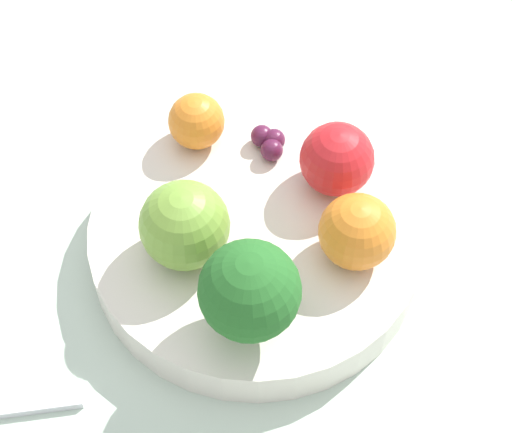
{
  "coord_description": "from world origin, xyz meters",
  "views": [
    {
      "loc": [
        0.3,
        0.06,
        0.49
      ],
      "look_at": [
        0.0,
        0.0,
        0.06
      ],
      "focal_mm": 60.0,
      "sensor_mm": 36.0,
      "label": 1
    }
  ],
  "objects_px": {
    "bowl": "(256,239)",
    "spoon": "(16,402)",
    "broccoli": "(250,292)",
    "grape_cluster": "(270,142)",
    "apple_red": "(337,159)",
    "orange_back": "(357,232)",
    "apple_green": "(185,225)",
    "orange_front": "(196,121)"
  },
  "relations": [
    {
      "from": "bowl",
      "to": "spoon",
      "type": "relative_size",
      "value": 2.71
    },
    {
      "from": "orange_front",
      "to": "grape_cluster",
      "type": "relative_size",
      "value": 1.43
    },
    {
      "from": "apple_green",
      "to": "grape_cluster",
      "type": "xyz_separation_m",
      "value": [
        -0.09,
        0.04,
        -0.02
      ]
    },
    {
      "from": "bowl",
      "to": "spoon",
      "type": "bearing_deg",
      "value": -42.2
    },
    {
      "from": "apple_red",
      "to": "grape_cluster",
      "type": "height_order",
      "value": "apple_red"
    },
    {
      "from": "orange_front",
      "to": "spoon",
      "type": "relative_size",
      "value": 0.48
    },
    {
      "from": "apple_green",
      "to": "orange_back",
      "type": "bearing_deg",
      "value": 99.49
    },
    {
      "from": "bowl",
      "to": "apple_red",
      "type": "xyz_separation_m",
      "value": [
        -0.04,
        0.04,
        0.04
      ]
    },
    {
      "from": "apple_red",
      "to": "orange_front",
      "type": "relative_size",
      "value": 1.27
    },
    {
      "from": "bowl",
      "to": "grape_cluster",
      "type": "xyz_separation_m",
      "value": [
        -0.06,
        -0.0,
        0.02
      ]
    },
    {
      "from": "apple_green",
      "to": "grape_cluster",
      "type": "bearing_deg",
      "value": 158.26
    },
    {
      "from": "apple_green",
      "to": "spoon",
      "type": "relative_size",
      "value": 0.7
    },
    {
      "from": "grape_cluster",
      "to": "spoon",
      "type": "bearing_deg",
      "value": -30.84
    },
    {
      "from": "bowl",
      "to": "orange_front",
      "type": "relative_size",
      "value": 5.65
    },
    {
      "from": "apple_red",
      "to": "grape_cluster",
      "type": "relative_size",
      "value": 1.81
    },
    {
      "from": "apple_green",
      "to": "spoon",
      "type": "xyz_separation_m",
      "value": [
        0.1,
        -0.08,
        -0.05
      ]
    },
    {
      "from": "apple_red",
      "to": "spoon",
      "type": "xyz_separation_m",
      "value": [
        0.17,
        -0.16,
        -0.05
      ]
    },
    {
      "from": "bowl",
      "to": "apple_green",
      "type": "xyz_separation_m",
      "value": [
        0.03,
        -0.04,
        0.04
      ]
    },
    {
      "from": "broccoli",
      "to": "orange_back",
      "type": "xyz_separation_m",
      "value": [
        -0.06,
        0.05,
        -0.02
      ]
    },
    {
      "from": "broccoli",
      "to": "apple_green",
      "type": "xyz_separation_m",
      "value": [
        -0.04,
        -0.05,
        -0.01
      ]
    },
    {
      "from": "bowl",
      "to": "apple_red",
      "type": "height_order",
      "value": "apple_red"
    },
    {
      "from": "bowl",
      "to": "broccoli",
      "type": "bearing_deg",
      "value": 7.8
    },
    {
      "from": "apple_green",
      "to": "spoon",
      "type": "bearing_deg",
      "value": -37.49
    },
    {
      "from": "apple_green",
      "to": "spoon",
      "type": "height_order",
      "value": "apple_green"
    },
    {
      "from": "apple_red",
      "to": "orange_back",
      "type": "xyz_separation_m",
      "value": [
        0.05,
        0.02,
        -0.0
      ]
    },
    {
      "from": "apple_green",
      "to": "grape_cluster",
      "type": "relative_size",
      "value": 2.07
    },
    {
      "from": "apple_green",
      "to": "orange_back",
      "type": "xyz_separation_m",
      "value": [
        -0.02,
        0.1,
        -0.0
      ]
    },
    {
      "from": "bowl",
      "to": "broccoli",
      "type": "distance_m",
      "value": 0.09
    },
    {
      "from": "spoon",
      "to": "apple_red",
      "type": "bearing_deg",
      "value": 136.98
    },
    {
      "from": "broccoli",
      "to": "spoon",
      "type": "height_order",
      "value": "broccoli"
    },
    {
      "from": "bowl",
      "to": "apple_red",
      "type": "distance_m",
      "value": 0.07
    },
    {
      "from": "broccoli",
      "to": "orange_front",
      "type": "bearing_deg",
      "value": -155.26
    },
    {
      "from": "apple_red",
      "to": "spoon",
      "type": "relative_size",
      "value": 0.61
    },
    {
      "from": "bowl",
      "to": "grape_cluster",
      "type": "bearing_deg",
      "value": -177.69
    },
    {
      "from": "grape_cluster",
      "to": "apple_red",
      "type": "bearing_deg",
      "value": 66.72
    },
    {
      "from": "orange_back",
      "to": "spoon",
      "type": "xyz_separation_m",
      "value": [
        0.12,
        -0.18,
        -0.05
      ]
    },
    {
      "from": "apple_green",
      "to": "spoon",
      "type": "distance_m",
      "value": 0.14
    },
    {
      "from": "orange_front",
      "to": "grape_cluster",
      "type": "distance_m",
      "value": 0.05
    },
    {
      "from": "bowl",
      "to": "orange_back",
      "type": "distance_m",
      "value": 0.07
    },
    {
      "from": "bowl",
      "to": "apple_green",
      "type": "height_order",
      "value": "apple_green"
    },
    {
      "from": "apple_red",
      "to": "spoon",
      "type": "distance_m",
      "value": 0.24
    },
    {
      "from": "bowl",
      "to": "spoon",
      "type": "distance_m",
      "value": 0.18
    }
  ]
}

